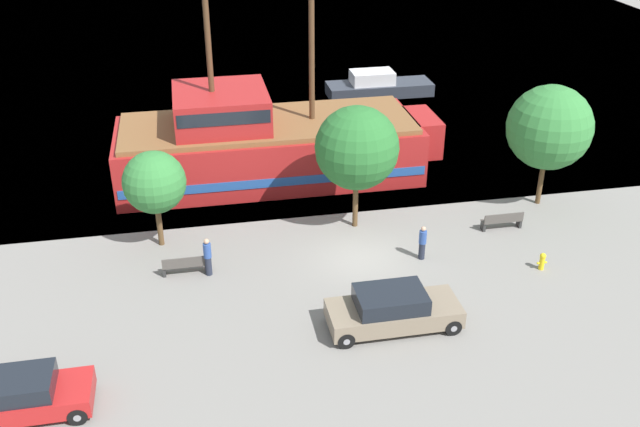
# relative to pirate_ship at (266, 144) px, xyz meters

# --- Properties ---
(ground_plane) EXTENTS (160.00, 160.00, 0.00)m
(ground_plane) POSITION_rel_pirate_ship_xyz_m (2.90, -8.92, -1.82)
(ground_plane) COLOR gray
(water_surface) EXTENTS (80.00, 80.00, 0.00)m
(water_surface) POSITION_rel_pirate_ship_xyz_m (2.90, 35.08, -1.82)
(water_surface) COLOR slate
(water_surface) RESTS_ON ground
(pirate_ship) EXTENTS (16.75, 5.94, 11.19)m
(pirate_ship) POSITION_rel_pirate_ship_xyz_m (0.00, 0.00, 0.00)
(pirate_ship) COLOR #A31E1E
(pirate_ship) RESTS_ON water_surface
(moored_boat_dockside) EXTENTS (7.23, 2.32, 1.70)m
(moored_boat_dockside) POSITION_rel_pirate_ship_xyz_m (9.20, 11.69, -1.19)
(moored_boat_dockside) COLOR #2D333D
(moored_boat_dockside) RESTS_ON water_surface
(parked_car_curb_front) EXTENTS (4.00, 1.83, 1.43)m
(parked_car_curb_front) POSITION_rel_pirate_ship_xyz_m (-9.58, -15.97, -1.13)
(parked_car_curb_front) COLOR #B21E1E
(parked_car_curb_front) RESTS_ON ground_plane
(parked_car_curb_mid) EXTENTS (4.84, 2.00, 1.53)m
(parked_car_curb_mid) POSITION_rel_pirate_ship_xyz_m (2.86, -13.87, -1.08)
(parked_car_curb_mid) COLOR #7F705B
(parked_car_curb_mid) RESTS_ON ground_plane
(fire_hydrant) EXTENTS (0.42, 0.25, 0.76)m
(fire_hydrant) POSITION_rel_pirate_ship_xyz_m (10.06, -11.30, -1.41)
(fire_hydrant) COLOR yellow
(fire_hydrant) RESTS_ON ground_plane
(bench_promenade_east) EXTENTS (1.88, 0.45, 0.85)m
(bench_promenade_east) POSITION_rel_pirate_ship_xyz_m (9.84, -7.80, -1.38)
(bench_promenade_east) COLOR #4C4742
(bench_promenade_east) RESTS_ON ground_plane
(bench_promenade_west) EXTENTS (1.81, 0.45, 0.85)m
(bench_promenade_west) POSITION_rel_pirate_ship_xyz_m (-4.51, -8.86, -1.38)
(bench_promenade_west) COLOR #4C4742
(bench_promenade_west) RESTS_ON ground_plane
(pedestrian_walking_near) EXTENTS (0.32, 0.32, 1.55)m
(pedestrian_walking_near) POSITION_rel_pirate_ship_xyz_m (5.42, -9.53, -1.05)
(pedestrian_walking_near) COLOR #232838
(pedestrian_walking_near) RESTS_ON ground_plane
(pedestrian_walking_far) EXTENTS (0.32, 0.32, 1.68)m
(pedestrian_walking_far) POSITION_rel_pirate_ship_xyz_m (-3.56, -9.06, -0.97)
(pedestrian_walking_far) COLOR #232838
(pedestrian_walking_far) RESTS_ON ground_plane
(tree_row_east) EXTENTS (2.69, 2.69, 4.39)m
(tree_row_east) POSITION_rel_pirate_ship_xyz_m (-5.49, -6.20, 1.21)
(tree_row_east) COLOR brown
(tree_row_east) RESTS_ON ground_plane
(tree_row_mideast) EXTENTS (3.73, 3.73, 5.76)m
(tree_row_mideast) POSITION_rel_pirate_ship_xyz_m (3.30, -6.18, 2.07)
(tree_row_mideast) COLOR brown
(tree_row_mideast) RESTS_ON ground_plane
(tree_row_midwest) EXTENTS (3.98, 3.98, 5.95)m
(tree_row_midwest) POSITION_rel_pirate_ship_xyz_m (12.66, -5.67, 2.13)
(tree_row_midwest) COLOR brown
(tree_row_midwest) RESTS_ON ground_plane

